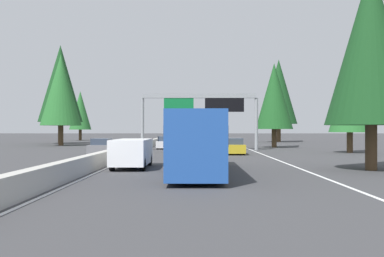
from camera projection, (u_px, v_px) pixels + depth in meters
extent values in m
plane|color=#38383A|center=(157.00, 145.00, 61.61)|extent=(320.00, 320.00, 0.00)
cube|color=#ADAAA3|center=(165.00, 139.00, 81.62)|extent=(180.00, 0.56, 0.90)
cube|color=silver|center=(232.00, 143.00, 71.51)|extent=(160.00, 0.16, 0.01)
cube|color=silver|center=(164.00, 143.00, 71.61)|extent=(160.00, 0.16, 0.01)
cylinder|color=gray|center=(142.00, 124.00, 46.90)|extent=(0.36, 0.36, 5.64)
cylinder|color=gray|center=(256.00, 124.00, 46.79)|extent=(0.36, 0.36, 5.64)
cube|color=gray|center=(199.00, 96.00, 46.85)|extent=(0.50, 12.32, 0.50)
cube|color=#0C602D|center=(179.00, 106.00, 46.72)|extent=(0.12, 3.20, 1.90)
cube|color=black|center=(224.00, 105.00, 46.67)|extent=(0.16, 4.20, 1.50)
cube|color=#1E4793|center=(196.00, 142.00, 22.42)|extent=(11.50, 2.50, 2.90)
cube|color=#2D3847|center=(196.00, 135.00, 22.42)|extent=(11.04, 2.55, 0.84)
cylinder|color=black|center=(178.00, 158.00, 26.45)|extent=(1.00, 0.30, 1.00)
cylinder|color=black|center=(214.00, 159.00, 26.43)|extent=(1.00, 0.30, 1.00)
cylinder|color=black|center=(170.00, 171.00, 18.40)|extent=(1.00, 0.30, 1.00)
cylinder|color=black|center=(222.00, 171.00, 18.38)|extent=(1.00, 0.30, 1.00)
cube|color=white|center=(132.00, 152.00, 25.59)|extent=(5.00, 1.95, 1.44)
cube|color=#2D3847|center=(126.00, 149.00, 23.29)|extent=(0.08, 1.48, 0.56)
cylinder|color=black|center=(122.00, 160.00, 27.30)|extent=(0.70, 0.24, 0.70)
cylinder|color=black|center=(150.00, 160.00, 27.28)|extent=(0.70, 0.24, 0.70)
cylinder|color=black|center=(112.00, 164.00, 23.90)|extent=(0.70, 0.24, 0.70)
cylinder|color=black|center=(143.00, 164.00, 23.88)|extent=(0.70, 0.24, 0.70)
cube|color=red|center=(196.00, 139.00, 78.42)|extent=(4.40, 1.80, 0.76)
cube|color=#2D3847|center=(196.00, 135.00, 78.20)|extent=(2.46, 1.51, 0.56)
cylinder|color=black|center=(192.00, 140.00, 79.84)|extent=(0.64, 0.22, 0.64)
cylinder|color=black|center=(201.00, 140.00, 79.82)|extent=(0.64, 0.22, 0.64)
cylinder|color=black|center=(192.00, 140.00, 77.02)|extent=(0.64, 0.22, 0.64)
cylinder|color=black|center=(201.00, 140.00, 77.01)|extent=(0.64, 0.22, 0.64)
cube|color=white|center=(209.00, 131.00, 116.17)|extent=(6.12, 2.40, 2.50)
cube|color=black|center=(209.00, 132.00, 120.42)|extent=(2.38, 2.30, 1.90)
cylinder|color=black|center=(205.00, 136.00, 120.26)|extent=(0.90, 0.28, 0.90)
cylinder|color=black|center=(213.00, 136.00, 120.24)|extent=(0.90, 0.28, 0.90)
cylinder|color=black|center=(205.00, 136.00, 114.48)|extent=(0.90, 0.28, 0.90)
cylinder|color=black|center=(213.00, 136.00, 114.46)|extent=(0.90, 0.28, 0.90)
cube|color=silver|center=(170.00, 141.00, 62.89)|extent=(5.60, 2.00, 0.70)
cube|color=silver|center=(171.00, 135.00, 63.90)|extent=(2.24, 1.84, 0.90)
cube|color=#2D3847|center=(171.00, 134.00, 63.90)|extent=(2.02, 1.92, 0.41)
cylinder|color=black|center=(165.00, 142.00, 64.75)|extent=(0.80, 0.28, 0.80)
cylinder|color=black|center=(177.00, 142.00, 64.73)|extent=(0.80, 0.28, 0.80)
cylinder|color=black|center=(163.00, 142.00, 61.05)|extent=(0.80, 0.28, 0.80)
cylinder|color=black|center=(175.00, 142.00, 61.04)|extent=(0.80, 0.28, 0.80)
cube|color=#AD931E|center=(233.00, 148.00, 39.69)|extent=(4.40, 1.80, 0.76)
cube|color=#2D3847|center=(234.00, 141.00, 39.47)|extent=(2.46, 1.51, 0.56)
cylinder|color=black|center=(224.00, 150.00, 41.11)|extent=(0.64, 0.22, 0.64)
cylinder|color=black|center=(241.00, 150.00, 41.09)|extent=(0.64, 0.22, 0.64)
cylinder|color=black|center=(226.00, 151.00, 38.29)|extent=(0.64, 0.22, 0.64)
cylinder|color=black|center=(244.00, 151.00, 38.28)|extent=(0.64, 0.22, 0.64)
cube|color=silver|center=(165.00, 144.00, 50.41)|extent=(4.40, 1.80, 0.76)
cube|color=#2D3847|center=(165.00, 139.00, 50.19)|extent=(2.46, 1.51, 0.56)
cylinder|color=black|center=(159.00, 145.00, 51.82)|extent=(0.64, 0.22, 0.64)
cylinder|color=black|center=(173.00, 145.00, 51.81)|extent=(0.64, 0.22, 0.64)
cylinder|color=black|center=(157.00, 146.00, 49.00)|extent=(0.64, 0.22, 0.64)
cylinder|color=black|center=(171.00, 146.00, 48.99)|extent=(0.64, 0.22, 0.64)
cube|color=#1E4793|center=(195.00, 132.00, 88.31)|extent=(11.50, 2.50, 2.90)
cube|color=#2D3847|center=(195.00, 130.00, 88.31)|extent=(11.04, 2.55, 0.84)
cylinder|color=black|center=(190.00, 137.00, 92.34)|extent=(1.00, 0.30, 1.00)
cylinder|color=black|center=(201.00, 137.00, 92.32)|extent=(1.00, 0.30, 1.00)
cylinder|color=black|center=(190.00, 138.00, 84.29)|extent=(1.00, 0.30, 1.00)
cylinder|color=black|center=(201.00, 138.00, 84.27)|extent=(1.00, 0.30, 1.00)
cube|color=slate|center=(103.00, 149.00, 38.83)|extent=(4.40, 1.80, 0.76)
cube|color=#2D3847|center=(102.00, 141.00, 38.61)|extent=(2.46, 1.51, 0.56)
cylinder|color=black|center=(97.00, 150.00, 40.25)|extent=(0.64, 0.22, 0.64)
cylinder|color=black|center=(114.00, 150.00, 40.23)|extent=(0.64, 0.22, 0.64)
cylinder|color=black|center=(90.00, 152.00, 37.43)|extent=(0.64, 0.22, 0.64)
cylinder|color=black|center=(108.00, 152.00, 37.42)|extent=(0.64, 0.22, 0.64)
cylinder|color=#4C3823|center=(371.00, 148.00, 24.15)|extent=(0.64, 0.64, 2.53)
cone|color=#143D19|center=(371.00, 45.00, 24.15)|extent=(5.06, 5.06, 8.96)
cylinder|color=#4C3823|center=(350.00, 142.00, 41.77)|extent=(0.58, 0.58, 1.99)
cone|color=#236028|center=(350.00, 95.00, 41.77)|extent=(3.99, 3.99, 7.07)
cylinder|color=#4C3823|center=(274.00, 138.00, 53.47)|extent=(0.61, 0.61, 2.29)
cone|color=#194C1E|center=(274.00, 96.00, 53.48)|extent=(4.58, 4.58, 8.13)
cylinder|color=#4C3823|center=(279.00, 133.00, 76.30)|extent=(0.71, 0.71, 3.20)
cone|color=#143D19|center=(279.00, 92.00, 76.31)|extent=(6.40, 6.40, 11.34)
cylinder|color=#4C3823|center=(61.00, 136.00, 59.67)|extent=(0.66, 0.66, 2.78)
cone|color=#236028|center=(61.00, 90.00, 59.68)|extent=(5.57, 5.57, 9.87)
cylinder|color=#4C3823|center=(60.00, 133.00, 68.20)|extent=(0.73, 0.73, 3.41)
cone|color=#143D19|center=(60.00, 83.00, 68.21)|extent=(6.83, 6.83, 12.10)
cylinder|color=#4C3823|center=(80.00, 135.00, 86.67)|extent=(0.60, 0.60, 2.17)
cone|color=#236028|center=(80.00, 110.00, 86.68)|extent=(4.34, 4.34, 7.70)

